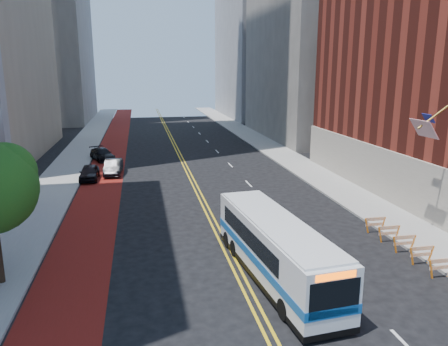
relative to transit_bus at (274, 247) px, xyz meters
name	(u,v)px	position (x,y,z in m)	size (l,w,h in m)	color
ground	(267,330)	(-1.61, -4.30, -1.56)	(160.00, 160.00, 0.00)	black
sidewalk_left	(66,171)	(-13.61, 25.70, -1.49)	(4.00, 140.00, 0.15)	gray
sidewalk_right	(294,162)	(10.39, 25.70, -1.49)	(4.00, 140.00, 0.15)	gray
bus_lane_paint	(106,170)	(-9.71, 25.70, -1.56)	(3.60, 140.00, 0.01)	#63150E
center_line_inner	(184,167)	(-1.79, 25.70, -1.56)	(0.14, 140.00, 0.01)	gold
center_line_outer	(187,167)	(-1.43, 25.70, -1.56)	(0.14, 140.00, 0.01)	gold
lane_dashes	(217,151)	(3.19, 33.70, -1.56)	(0.14, 98.20, 0.01)	silver
construction_barriers	(431,258)	(7.99, -0.87, -0.89)	(1.42, 10.91, 1.00)	orange
transit_bus	(274,247)	(0.00, 0.00, 0.00)	(3.45, 11.07, 2.99)	silver
car_a	(89,173)	(-10.91, 21.92, -0.88)	(1.62, 4.02, 1.37)	black
car_b	(113,167)	(-8.84, 23.73, -0.84)	(1.53, 4.39, 1.45)	black
car_c	(102,154)	(-10.42, 30.95, -0.89)	(1.87, 4.61, 1.34)	black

